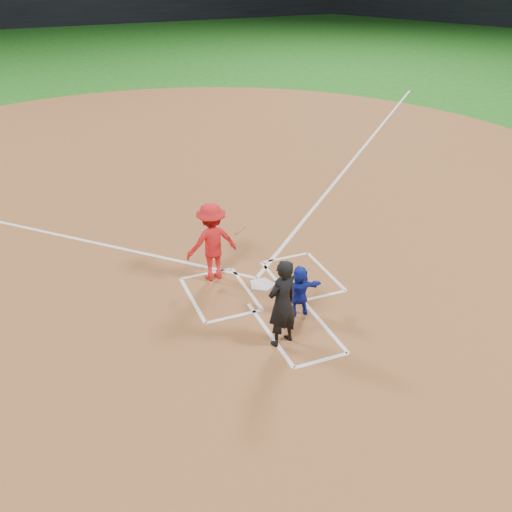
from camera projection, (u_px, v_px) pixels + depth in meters
name	position (u px, v px, depth m)	size (l,w,h in m)	color
ground	(262.00, 285.00, 12.53)	(120.00, 120.00, 0.00)	#185A16
home_plate_dirt	(186.00, 189.00, 17.40)	(28.00, 28.00, 0.01)	brown
stadium_wall_far	(55.00, 7.00, 50.72)	(80.00, 1.20, 3.20)	black
home_plate	(262.00, 284.00, 12.52)	(0.60, 0.60, 0.02)	silver
catcher	(299.00, 291.00, 11.29)	(1.01, 0.32, 1.09)	#1525AB
umpire	(282.00, 303.00, 10.30)	(0.64, 0.42, 1.76)	black
chalk_markings	(193.00, 197.00, 16.82)	(28.35, 17.32, 0.01)	white
batter_at_plate	(212.00, 242.00, 12.37)	(1.45, 0.88, 1.79)	red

